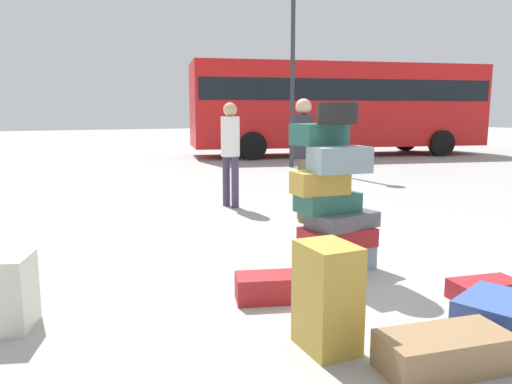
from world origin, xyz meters
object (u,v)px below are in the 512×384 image
at_px(suitcase_maroon_white_trunk, 275,287).
at_px(person_bearded_onlooker, 230,145).
at_px(suitcase_navy_foreground_near, 495,314).
at_px(parked_bus, 338,103).
at_px(person_tourist_with_camera, 303,148).
at_px(suitcase_tower, 333,200).
at_px(suitcase_maroon_upright_blue, 484,290).
at_px(suitcase_cream_foreground_far, 17,292).
at_px(suitcase_tan_right_side, 327,297).
at_px(lamp_post, 293,18).
at_px(suitcase_brown_left_side, 444,351).

bearing_deg(suitcase_maroon_white_trunk, person_bearded_onlooker, 90.30).
height_order(suitcase_navy_foreground_near, parked_bus, parked_bus).
bearing_deg(person_tourist_with_camera, suitcase_tower, 2.21).
relative_size(suitcase_tower, suitcase_maroon_upright_blue, 2.91).
xyz_separation_m(person_tourist_with_camera, parked_bus, (6.62, 8.77, 0.81)).
bearing_deg(suitcase_cream_foreground_far, suitcase_maroon_upright_blue, 2.21).
distance_m(suitcase_tower, suitcase_maroon_white_trunk, 1.16).
xyz_separation_m(suitcase_tan_right_side, lamp_post, (5.02, 9.41, 3.64)).
height_order(suitcase_brown_left_side, person_tourist_with_camera, person_tourist_with_camera).
xyz_separation_m(suitcase_navy_foreground_near, suitcase_brown_left_side, (-0.75, -0.25, -0.01)).
bearing_deg(person_bearded_onlooker, suitcase_maroon_upright_blue, -13.20).
bearing_deg(suitcase_tower, person_bearded_onlooker, 84.67).
relative_size(suitcase_maroon_white_trunk, person_tourist_with_camera, 0.38).
height_order(suitcase_cream_foreground_far, suitcase_maroon_white_trunk, suitcase_cream_foreground_far).
distance_m(suitcase_maroon_upright_blue, parked_bus, 13.88).
distance_m(suitcase_navy_foreground_near, parked_bus, 14.45).
height_order(suitcase_tower, person_bearded_onlooker, person_bearded_onlooker).
bearing_deg(suitcase_maroon_white_trunk, person_tourist_with_camera, 72.79).
bearing_deg(suitcase_navy_foreground_near, person_bearded_onlooker, 68.77).
bearing_deg(suitcase_tower, suitcase_tan_right_side, -124.95).
relative_size(suitcase_brown_left_side, person_bearded_onlooker, 0.47).
xyz_separation_m(suitcase_cream_foreground_far, suitcase_maroon_white_trunk, (1.90, -0.30, -0.16)).
xyz_separation_m(suitcase_brown_left_side, person_tourist_with_camera, (1.31, 3.91, 0.91)).
distance_m(suitcase_tan_right_side, suitcase_maroon_upright_blue, 1.68).
distance_m(suitcase_tower, suitcase_brown_left_side, 2.04).
xyz_separation_m(person_bearded_onlooker, parked_bus, (7.14, 7.39, 0.83)).
bearing_deg(suitcase_tower, suitcase_brown_left_side, -103.86).
xyz_separation_m(suitcase_tan_right_side, parked_bus, (8.42, 12.15, 1.48)).
distance_m(suitcase_brown_left_side, person_tourist_with_camera, 4.22).
relative_size(suitcase_cream_foreground_far, suitcase_tan_right_side, 0.76).
bearing_deg(suitcase_navy_foreground_near, suitcase_tan_right_side, 146.68).
distance_m(suitcase_brown_left_side, suitcase_maroon_upright_blue, 1.35).
height_order(suitcase_maroon_upright_blue, person_bearded_onlooker, person_bearded_onlooker).
height_order(suitcase_navy_foreground_near, lamp_post, lamp_post).
bearing_deg(suitcase_navy_foreground_near, suitcase_maroon_upright_blue, 25.83).
xyz_separation_m(suitcase_tower, suitcase_cream_foreground_far, (-2.78, -0.19, -0.42)).
height_order(suitcase_tower, lamp_post, lamp_post).
bearing_deg(suitcase_brown_left_side, suitcase_navy_foreground_near, 27.70).
distance_m(person_bearded_onlooker, parked_bus, 10.32).
bearing_deg(suitcase_maroon_upright_blue, lamp_post, 80.04).
bearing_deg(suitcase_tower, suitcase_navy_foreground_near, -80.46).
height_order(suitcase_cream_foreground_far, person_tourist_with_camera, person_tourist_with_camera).
bearing_deg(person_bearded_onlooker, parked_bus, 118.15).
bearing_deg(lamp_post, suitcase_maroon_upright_blue, -110.01).
bearing_deg(person_bearded_onlooker, suitcase_maroon_white_trunk, -34.95).
xyz_separation_m(suitcase_cream_foreground_far, person_tourist_with_camera, (3.62, 2.19, 0.76)).
distance_m(person_bearded_onlooker, lamp_post, 6.68).
bearing_deg(suitcase_cream_foreground_far, lamp_post, 69.01).
distance_m(suitcase_navy_foreground_near, lamp_post, 11.09).
bearing_deg(suitcase_navy_foreground_near, person_tourist_with_camera, 60.39).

